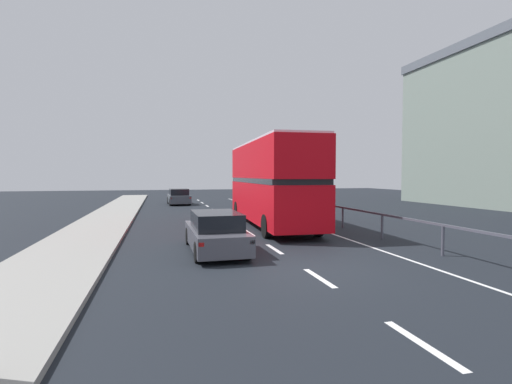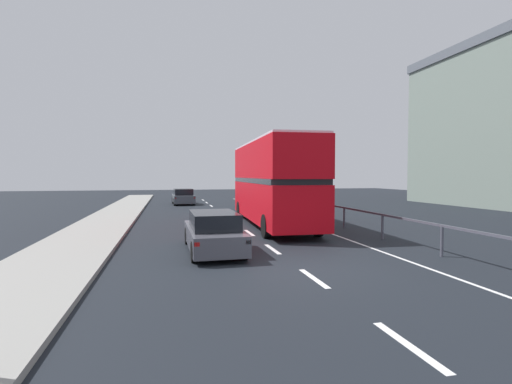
# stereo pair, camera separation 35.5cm
# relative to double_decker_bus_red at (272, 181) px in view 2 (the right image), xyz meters

# --- Properties ---
(ground_plane) EXTENTS (75.54, 120.00, 0.10)m
(ground_plane) POSITION_rel_double_decker_bus_red_xyz_m (-1.69, -8.87, -2.39)
(ground_plane) COLOR black
(near_sidewalk_kerb) EXTENTS (2.95, 80.00, 0.14)m
(near_sidewalk_kerb) POSITION_rel_double_decker_bus_red_xyz_m (-8.63, -8.87, -2.27)
(near_sidewalk_kerb) COLOR gray
(near_sidewalk_kerb) RESTS_ON ground
(lane_paint_markings) EXTENTS (3.70, 46.00, 0.01)m
(lane_paint_markings) POSITION_rel_double_decker_bus_red_xyz_m (0.48, -0.02, -2.33)
(lane_paint_markings) COLOR silver
(lane_paint_markings) RESTS_ON ground
(bridge_side_railing) EXTENTS (0.10, 42.00, 1.05)m
(bridge_side_railing) POSITION_rel_double_decker_bus_red_xyz_m (3.32, 0.13, -1.49)
(bridge_side_railing) COLOR #4C4D59
(bridge_side_railing) RESTS_ON ground
(double_decker_bus_red) EXTENTS (2.95, 10.96, 4.37)m
(double_decker_bus_red) POSITION_rel_double_decker_bus_red_xyz_m (0.00, 0.00, 0.00)
(double_decker_bus_red) COLOR red
(double_decker_bus_red) RESTS_ON ground
(hatchback_car_near) EXTENTS (1.79, 4.59, 1.38)m
(hatchback_car_near) POSITION_rel_double_decker_bus_red_xyz_m (-3.80, -6.09, -1.67)
(hatchback_car_near) COLOR #4A4A53
(hatchback_car_near) RESTS_ON ground
(sedan_car_ahead) EXTENTS (1.98, 4.21, 1.42)m
(sedan_car_ahead) POSITION_rel_double_decker_bus_red_xyz_m (-3.98, 15.84, -1.66)
(sedan_car_ahead) COLOR #414851
(sedan_car_ahead) RESTS_ON ground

